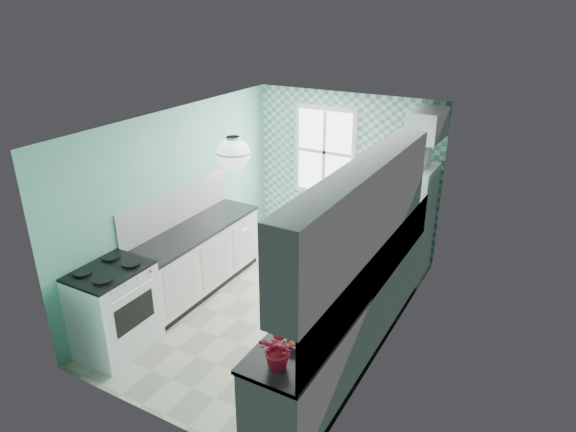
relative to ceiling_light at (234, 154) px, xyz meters
The scene contains 26 objects.
floor 2.47m from the ceiling_light, 90.00° to the left, with size 3.00×4.40×0.02m, color beige.
ceiling 0.82m from the ceiling_light, 90.00° to the left, with size 3.00×4.40×0.02m, color white.
wall_back 3.20m from the ceiling_light, 90.00° to the left, with size 3.00×0.02×2.50m, color #6ABAA6.
wall_front 1.77m from the ceiling_light, 90.00° to the right, with size 3.00×0.02×2.50m, color #6ABAA6.
wall_left 2.02m from the ceiling_light, 152.09° to the left, with size 0.02×4.40×2.50m, color #6ABAA6.
wall_right 2.02m from the ceiling_light, 27.91° to the left, with size 0.02×4.40×2.50m, color #6ABAA6.
accent_wall 3.17m from the ceiling_light, 90.00° to the left, with size 3.00×0.01×2.50m, color #57AA99.
window 3.08m from the ceiling_light, 96.74° to the left, with size 1.04×0.05×1.44m.
backsplash_right 1.91m from the ceiling_light, 15.05° to the left, with size 0.02×3.60×0.51m, color white.
backsplash_left 2.00m from the ceiling_light, 154.02° to the left, with size 0.02×2.15×0.51m, color white.
upper_cabinets_right 1.41m from the ceiling_light, ahead, with size 0.33×3.20×0.90m, color white.
upper_cabinet_fridge 2.93m from the ceiling_light, 63.70° to the left, with size 0.40×0.74×0.40m, color white.
ceiling_light is the anchor object (origin of this frame).
base_cabinets_right 2.26m from the ceiling_light, 18.43° to the left, with size 0.60×3.60×0.90m, color white.
countertop_right 1.88m from the ceiling_light, 18.65° to the left, with size 0.63×3.60×0.04m, color black.
base_cabinets_left 2.34m from the ceiling_light, 148.86° to the left, with size 0.60×2.15×0.90m, color white.
countertop_left 1.97m from the ceiling_light, 148.54° to the left, with size 0.63×2.15×0.04m, color black.
fridge 3.17m from the ceiling_light, 66.67° to the left, with size 0.72×0.72×1.66m.
stove 2.29m from the ceiling_light, 146.66° to the right, with size 0.68×0.85×1.03m.
sink 2.33m from the ceiling_light, 49.95° to the left, with size 0.52×0.43×0.53m.
rug 2.54m from the ceiling_light, 77.55° to the left, with size 0.66×0.95×0.02m, color #700807.
dish_towel 2.43m from the ceiling_light, 55.85° to the left, with size 0.02×0.26×0.39m, color #58A58F.
fruit_bowl 1.98m from the ceiling_light, 34.13° to the right, with size 0.29×0.29×0.07m, color white.
potted_plant 2.06m from the ceiling_light, 44.09° to the right, with size 0.32×0.28×0.36m, color red.
soap_bottle 2.37m from the ceiling_light, 51.09° to the left, with size 0.08×0.08×0.18m, color #8FBAC3.
microwave 2.85m from the ceiling_light, 66.67° to the left, with size 0.51×0.34×0.28m, color white.
Camera 1 is at (2.94, -4.94, 3.79)m, focal length 32.00 mm.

